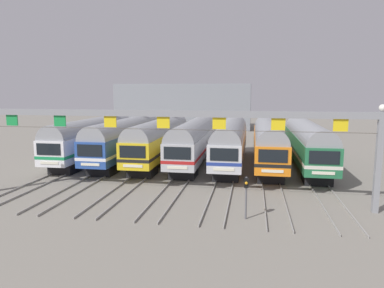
% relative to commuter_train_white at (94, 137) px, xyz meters
% --- Properties ---
extents(ground_plane, '(160.00, 160.00, 0.00)m').
position_rel_commuter_train_white_xyz_m(ground_plane, '(11.59, 0.00, -2.69)').
color(ground_plane, gray).
extents(track_bed, '(24.69, 70.00, 0.15)m').
position_rel_commuter_train_white_xyz_m(track_bed, '(11.59, 17.00, -2.61)').
color(track_bed, gray).
rests_on(track_bed, ground).
extents(commuter_train_white, '(2.88, 18.06, 5.05)m').
position_rel_commuter_train_white_xyz_m(commuter_train_white, '(0.00, 0.00, 0.00)').
color(commuter_train_white, white).
rests_on(commuter_train_white, ground).
extents(commuter_train_blue, '(2.88, 18.06, 5.05)m').
position_rel_commuter_train_white_xyz_m(commuter_train_blue, '(3.86, 0.00, 0.00)').
color(commuter_train_blue, '#284C9E').
rests_on(commuter_train_blue, ground).
extents(commuter_train_yellow, '(2.88, 18.06, 5.05)m').
position_rel_commuter_train_white_xyz_m(commuter_train_yellow, '(7.73, 0.00, 0.00)').
color(commuter_train_yellow, gold).
rests_on(commuter_train_yellow, ground).
extents(commuter_train_stainless, '(2.88, 18.06, 4.77)m').
position_rel_commuter_train_white_xyz_m(commuter_train_stainless, '(11.59, -0.00, -0.00)').
color(commuter_train_stainless, '#B2B5BA').
rests_on(commuter_train_stainless, ground).
extents(commuter_train_silver, '(2.88, 18.06, 4.77)m').
position_rel_commuter_train_white_xyz_m(commuter_train_silver, '(15.46, -0.00, -0.00)').
color(commuter_train_silver, silver).
rests_on(commuter_train_silver, ground).
extents(commuter_train_orange, '(2.88, 18.06, 5.05)m').
position_rel_commuter_train_white_xyz_m(commuter_train_orange, '(19.32, 0.00, 0.00)').
color(commuter_train_orange, orange).
rests_on(commuter_train_orange, ground).
extents(commuter_train_green, '(2.88, 18.06, 4.77)m').
position_rel_commuter_train_white_xyz_m(commuter_train_green, '(23.19, -0.00, -0.00)').
color(commuter_train_green, '#236B42').
rests_on(commuter_train_green, ground).
extents(catenary_gantry, '(28.43, 0.44, 6.97)m').
position_rel_commuter_train_white_xyz_m(catenary_gantry, '(11.59, -13.50, 2.72)').
color(catenary_gantry, gray).
rests_on(catenary_gantry, ground).
extents(yard_signal_mast, '(0.28, 0.35, 2.65)m').
position_rel_commuter_train_white_xyz_m(yard_signal_mast, '(17.39, -16.10, -0.83)').
color(yard_signal_mast, '#59595E').
rests_on(yard_signal_mast, ground).
extents(maintenance_building, '(27.74, 10.00, 9.21)m').
position_rel_commuter_train_white_xyz_m(maintenance_building, '(3.33, 36.95, 1.92)').
color(maintenance_building, gray).
rests_on(maintenance_building, ground).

